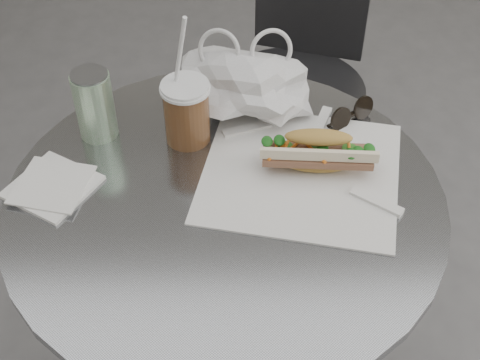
{
  "coord_description": "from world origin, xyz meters",
  "views": [
    {
      "loc": [
        0.03,
        -0.6,
        1.56
      ],
      "look_at": [
        0.03,
        0.19,
        0.79
      ],
      "focal_mm": 50.0,
      "sensor_mm": 36.0,
      "label": 1
    }
  ],
  "objects_px": {
    "banh_mi": "(318,152)",
    "sunglasses": "(351,114)",
    "cafe_table": "(227,292)",
    "chair_far": "(293,119)",
    "drink_can": "(94,105)",
    "iced_coffee": "(187,111)"
  },
  "relations": [
    {
      "from": "chair_far",
      "to": "banh_mi",
      "type": "distance_m",
      "value": 0.78
    },
    {
      "from": "cafe_table",
      "to": "iced_coffee",
      "type": "height_order",
      "value": "iced_coffee"
    },
    {
      "from": "sunglasses",
      "to": "drink_can",
      "type": "bearing_deg",
      "value": 147.58
    },
    {
      "from": "iced_coffee",
      "to": "drink_can",
      "type": "height_order",
      "value": "iced_coffee"
    },
    {
      "from": "cafe_table",
      "to": "drink_can",
      "type": "xyz_separation_m",
      "value": [
        -0.24,
        0.17,
        0.34
      ]
    },
    {
      "from": "banh_mi",
      "to": "iced_coffee",
      "type": "xyz_separation_m",
      "value": [
        -0.23,
        0.08,
        0.02
      ]
    },
    {
      "from": "cafe_table",
      "to": "sunglasses",
      "type": "height_order",
      "value": "sunglasses"
    },
    {
      "from": "chair_far",
      "to": "drink_can",
      "type": "relative_size",
      "value": 5.49
    },
    {
      "from": "sunglasses",
      "to": "banh_mi",
      "type": "bearing_deg",
      "value": -156.66
    },
    {
      "from": "cafe_table",
      "to": "chair_far",
      "type": "bearing_deg",
      "value": 75.71
    },
    {
      "from": "cafe_table",
      "to": "iced_coffee",
      "type": "bearing_deg",
      "value": 114.75
    },
    {
      "from": "banh_mi",
      "to": "drink_can",
      "type": "bearing_deg",
      "value": 169.44
    },
    {
      "from": "iced_coffee",
      "to": "chair_far",
      "type": "bearing_deg",
      "value": 65.59
    },
    {
      "from": "iced_coffee",
      "to": "sunglasses",
      "type": "relative_size",
      "value": 2.74
    },
    {
      "from": "chair_far",
      "to": "banh_mi",
      "type": "relative_size",
      "value": 3.1
    },
    {
      "from": "chair_far",
      "to": "sunglasses",
      "type": "height_order",
      "value": "sunglasses"
    },
    {
      "from": "banh_mi",
      "to": "sunglasses",
      "type": "relative_size",
      "value": 2.5
    },
    {
      "from": "sunglasses",
      "to": "drink_can",
      "type": "xyz_separation_m",
      "value": [
        -0.48,
        -0.03,
        0.05
      ]
    },
    {
      "from": "cafe_table",
      "to": "banh_mi",
      "type": "relative_size",
      "value": 3.15
    },
    {
      "from": "banh_mi",
      "to": "sunglasses",
      "type": "height_order",
      "value": "banh_mi"
    },
    {
      "from": "cafe_table",
      "to": "chair_far",
      "type": "relative_size",
      "value": 1.02
    },
    {
      "from": "chair_far",
      "to": "drink_can",
      "type": "xyz_separation_m",
      "value": [
        -0.42,
        -0.54,
        0.47
      ]
    }
  ]
}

